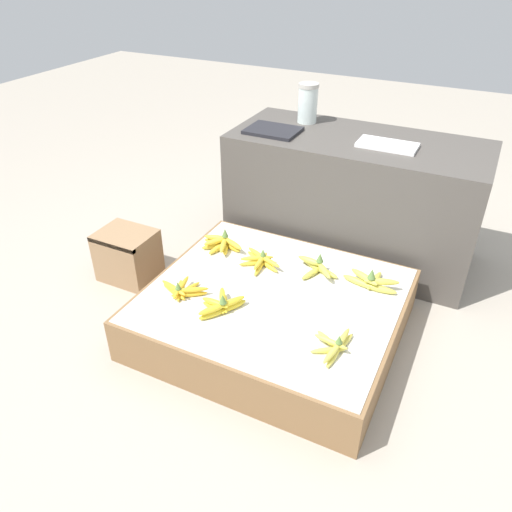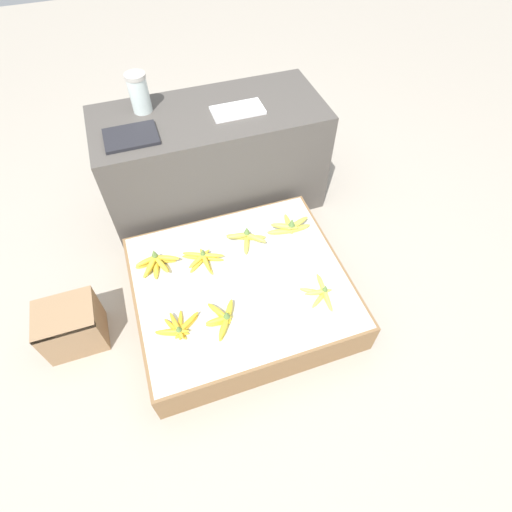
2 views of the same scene
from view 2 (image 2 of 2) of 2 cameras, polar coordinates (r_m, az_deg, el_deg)
ground_plane at (r=2.30m, az=-2.05°, el=-6.58°), size 10.00×10.00×0.00m
display_platform at (r=2.20m, az=-2.13°, el=-5.08°), size 1.12×0.99×0.22m
back_vendor_table at (r=2.61m, az=-6.07°, el=13.39°), size 1.34×0.59×0.69m
wooden_crate at (r=2.26m, az=-24.85°, el=-9.09°), size 0.29×0.24×0.27m
banana_bunch_front_left at (r=1.97m, az=-10.99°, el=-10.03°), size 0.23×0.17×0.08m
banana_bunch_front_midleft at (r=1.96m, az=-4.74°, el=-8.84°), size 0.17×0.22×0.10m
banana_bunch_front_right at (r=2.06m, az=9.35°, el=-5.22°), size 0.16×0.23×0.08m
banana_bunch_middle_left at (r=2.20m, az=-14.06°, el=-0.99°), size 0.24×0.16×0.10m
banana_bunch_middle_midleft at (r=2.18m, az=-7.61°, el=-0.36°), size 0.22×0.19×0.09m
banana_bunch_middle_midright at (r=2.25m, az=-1.37°, el=2.62°), size 0.23×0.18×0.10m
banana_bunch_middle_right at (r=2.31m, az=4.88°, el=4.26°), size 0.26×0.17×0.11m
glass_jar at (r=2.44m, az=-16.38°, el=21.47°), size 0.11×0.11×0.21m
foam_tray_white at (r=2.40m, az=-2.64°, el=20.08°), size 0.29×0.16×0.02m
foam_tray_dark at (r=2.29m, az=-17.44°, el=15.96°), size 0.28×0.21×0.02m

